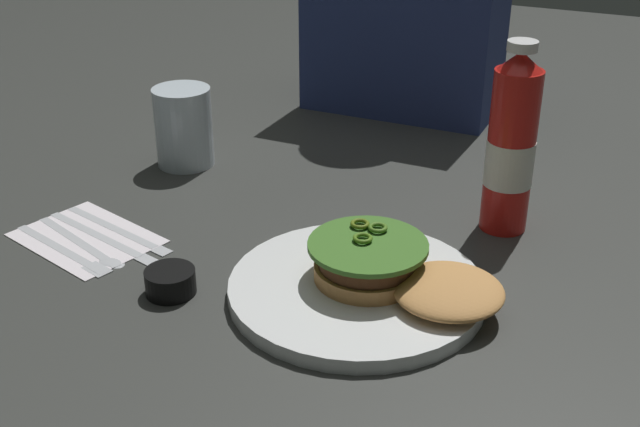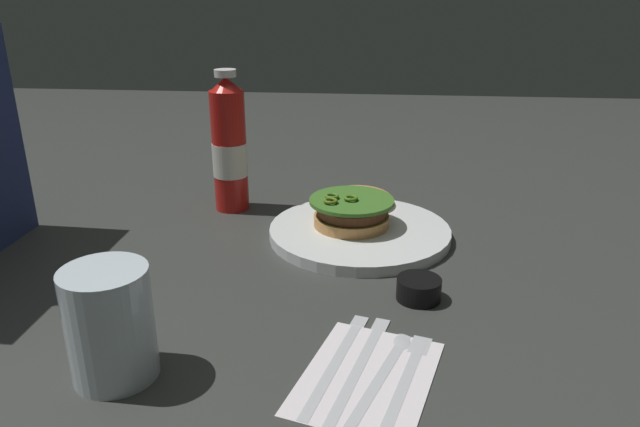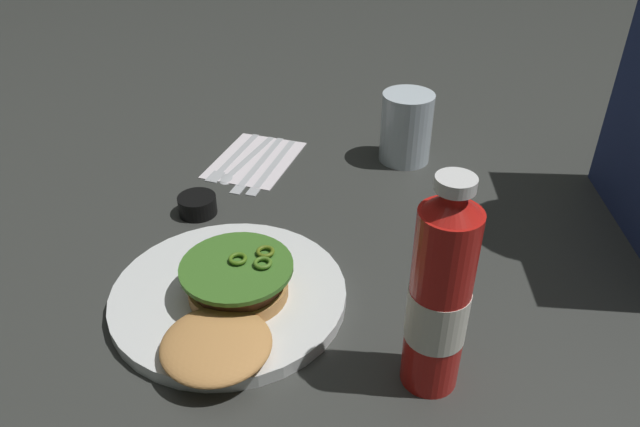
{
  "view_description": "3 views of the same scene",
  "coord_description": "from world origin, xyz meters",
  "views": [
    {
      "loc": [
        0.43,
        -0.84,
        0.51
      ],
      "look_at": [
        0.05,
        -0.03,
        0.06
      ],
      "focal_mm": 45.32,
      "sensor_mm": 36.0,
      "label": 1
    },
    {
      "loc": [
        -0.76,
        -0.12,
        0.39
      ],
      "look_at": [
        0.05,
        -0.04,
        0.07
      ],
      "focal_mm": 33.08,
      "sensor_mm": 36.0,
      "label": 2
    },
    {
      "loc": [
        0.7,
        0.04,
        0.52
      ],
      "look_at": [
        0.04,
        0.01,
        0.08
      ],
      "focal_mm": 33.82,
      "sensor_mm": 36.0,
      "label": 3
    }
  ],
  "objects": [
    {
      "name": "spoon_utensil",
      "position": [
        -0.22,
        -0.15,
        0.0
      ],
      "size": [
        0.18,
        0.08,
        0.0
      ],
      "color": "silver",
      "rests_on": "napkin"
    },
    {
      "name": "napkin",
      "position": [
        -0.24,
        -0.12,
        0.0
      ],
      "size": [
        0.21,
        0.18,
        0.0
      ],
      "primitive_type": "cube",
      "rotation": [
        0.0,
        0.0,
        -0.27
      ],
      "color": "white",
      "rests_on": "ground_plane"
    },
    {
      "name": "water_glass",
      "position": [
        -0.26,
        0.14,
        0.06
      ],
      "size": [
        0.09,
        0.09,
        0.12
      ],
      "primitive_type": "cylinder",
      "color": "silver",
      "rests_on": "ground_plane"
    },
    {
      "name": "burger_sandwich",
      "position": [
        0.18,
        -0.09,
        0.04
      ],
      "size": [
        0.23,
        0.14,
        0.05
      ],
      "color": "tan",
      "rests_on": "dinner_plate"
    },
    {
      "name": "ground_plane",
      "position": [
        0.0,
        0.0,
        0.0
      ],
      "size": [
        3.0,
        3.0,
        0.0
      ],
      "primitive_type": "plane",
      "color": "#353734"
    },
    {
      "name": "butter_knife",
      "position": [
        -0.21,
        -0.09,
        0.0
      ],
      "size": [
        0.2,
        0.07,
        0.0
      ],
      "color": "silver",
      "rests_on": "napkin"
    },
    {
      "name": "dinner_plate",
      "position": [
        0.13,
        -0.1,
        0.01
      ],
      "size": [
        0.3,
        0.3,
        0.02
      ],
      "primitive_type": "cylinder",
      "color": "white",
      "rests_on": "ground_plane"
    },
    {
      "name": "fork_utensil",
      "position": [
        -0.23,
        -0.17,
        0.0
      ],
      "size": [
        0.19,
        0.07,
        0.0
      ],
      "color": "silver",
      "rests_on": "napkin"
    },
    {
      "name": "ketchup_bottle",
      "position": [
        0.24,
        0.14,
        0.12
      ],
      "size": [
        0.06,
        0.06,
        0.25
      ],
      "color": "red",
      "rests_on": "ground_plane"
    },
    {
      "name": "condiment_cup",
      "position": [
        -0.07,
        -0.19,
        0.01
      ],
      "size": [
        0.06,
        0.06,
        0.03
      ],
      "primitive_type": "cylinder",
      "color": "black",
      "rests_on": "ground_plane"
    },
    {
      "name": "steak_knife",
      "position": [
        -0.21,
        -0.12,
        0.0
      ],
      "size": [
        0.21,
        0.07,
        0.0
      ],
      "color": "silver",
      "rests_on": "napkin"
    }
  ]
}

